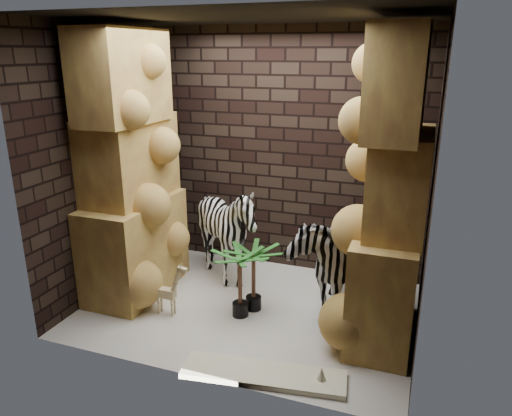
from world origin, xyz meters
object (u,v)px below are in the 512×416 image
at_px(zebra_right, 326,248).
at_px(surfboard, 263,374).
at_px(giraffe_toy, 165,287).
at_px(palm_back, 240,284).
at_px(palm_front, 254,279).
at_px(zebra_left, 227,237).

xyz_separation_m(zebra_right, surfboard, (-0.23, -1.36, -0.68)).
xyz_separation_m(giraffe_toy, palm_back, (0.76, 0.24, 0.06)).
height_order(giraffe_toy, palm_back, palm_back).
relative_size(zebra_right, palm_front, 1.93).
relative_size(zebra_right, surfboard, 0.99).
bearing_deg(giraffe_toy, palm_front, 26.05).
bearing_deg(giraffe_toy, palm_back, 17.20).
distance_m(zebra_left, surfboard, 1.98).
height_order(zebra_right, surfboard, zebra_right).
xyz_separation_m(palm_front, surfboard, (0.48, -1.07, -0.34)).
bearing_deg(palm_back, zebra_left, 122.18).
bearing_deg(zebra_left, giraffe_toy, -113.08).
xyz_separation_m(zebra_left, palm_front, (0.53, -0.53, -0.22)).
relative_size(zebra_right, zebra_left, 1.10).
bearing_deg(zebra_right, surfboard, -104.26).
xyz_separation_m(zebra_right, palm_front, (-0.72, -0.29, -0.34)).
height_order(zebra_left, palm_front, zebra_left).
relative_size(zebra_right, palm_back, 1.91).
bearing_deg(palm_front, palm_back, -115.74).
height_order(palm_back, surfboard, palm_back).
xyz_separation_m(palm_back, surfboard, (0.57, -0.89, -0.35)).
bearing_deg(zebra_right, giraffe_toy, -160.31).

